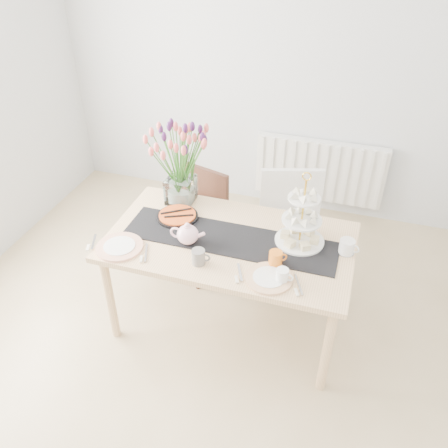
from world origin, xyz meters
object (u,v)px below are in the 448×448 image
(cream_jug, at_px, (347,247))
(plate_left, at_px, (120,247))
(mug_grey, at_px, (198,257))
(chair_white, at_px, (291,223))
(cake_stand, at_px, (301,226))
(dining_table, at_px, (230,249))
(plate_right, at_px, (269,278))
(tart_tin, at_px, (177,216))
(mug_white, at_px, (282,276))
(radiator, at_px, (319,171))
(mug_orange, at_px, (276,259))
(tulip_vase, at_px, (178,154))
(teapot, at_px, (188,235))
(chair_brown, at_px, (198,214))

(cream_jug, height_order, plate_left, cream_jug)
(mug_grey, height_order, plate_left, mug_grey)
(chair_white, height_order, cake_stand, cake_stand)
(dining_table, xyz_separation_m, plate_left, (-0.65, -0.29, 0.08))
(chair_white, height_order, plate_right, chair_white)
(plate_left, bearing_deg, plate_right, 0.00)
(dining_table, bearing_deg, tart_tin, 163.78)
(mug_grey, xyz_separation_m, plate_left, (-0.53, -0.01, -0.04))
(mug_white, bearing_deg, radiator, 97.93)
(dining_table, distance_m, chair_white, 0.67)
(plate_right, bearing_deg, tart_tin, 150.85)
(radiator, xyz_separation_m, mug_orange, (-0.04, -1.80, 0.35))
(dining_table, distance_m, plate_right, 0.45)
(cream_jug, bearing_deg, plate_right, -119.85)
(tulip_vase, height_order, plate_right, tulip_vase)
(cake_stand, height_order, mug_orange, cake_stand)
(cream_jug, bearing_deg, chair_white, 147.58)
(tart_tin, bearing_deg, teapot, -54.37)
(teapot, xyz_separation_m, plate_left, (-0.40, -0.18, -0.06))
(chair_brown, bearing_deg, tart_tin, -70.97)
(dining_table, distance_m, cake_stand, 0.50)
(dining_table, relative_size, chair_brown, 1.86)
(plate_left, bearing_deg, tulip_vase, 75.05)
(radiator, height_order, chair_white, chair_white)
(tart_tin, bearing_deg, mug_orange, -20.41)
(plate_left, bearing_deg, mug_white, 0.19)
(mug_grey, bearing_deg, plate_right, -8.92)
(mug_white, bearing_deg, teapot, 172.31)
(tart_tin, distance_m, plate_right, 0.85)
(plate_right, bearing_deg, teapot, 162.94)
(cake_stand, bearing_deg, chair_white, 105.33)
(plate_left, bearing_deg, radiator, 62.14)
(teapot, bearing_deg, cake_stand, 16.17)
(dining_table, xyz_separation_m, teapot, (-0.24, -0.12, 0.15))
(teapot, bearing_deg, radiator, 68.36)
(cream_jug, bearing_deg, mug_white, -114.16)
(chair_brown, bearing_deg, cream_jug, -5.15)
(dining_table, distance_m, mug_orange, 0.39)
(radiator, bearing_deg, chair_brown, -126.81)
(mug_orange, distance_m, plate_right, 0.14)
(mug_white, bearing_deg, plate_right, -170.22)
(cake_stand, bearing_deg, chair_brown, 152.88)
(cake_stand, xyz_separation_m, teapot, (-0.68, -0.23, -0.06))
(mug_orange, bearing_deg, tulip_vase, 116.80)
(plate_left, bearing_deg, cream_jug, 15.61)
(chair_brown, relative_size, mug_grey, 8.75)
(radiator, height_order, teapot, teapot)
(chair_white, distance_m, tart_tin, 0.88)
(dining_table, height_order, cream_jug, cream_jug)
(mug_white, bearing_deg, cake_stand, 92.73)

